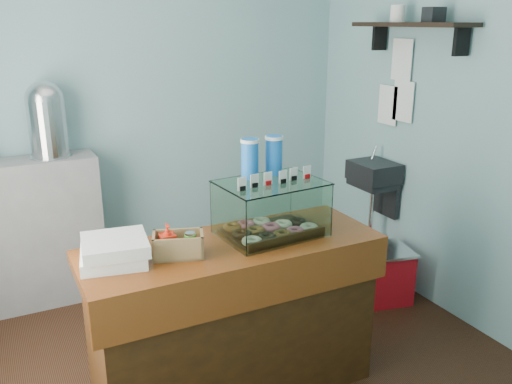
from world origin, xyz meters
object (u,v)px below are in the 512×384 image
display_case (268,203)px  coffee_urn (47,118)px  counter (234,317)px  red_cooler (378,275)px

display_case → coffee_urn: (-0.94, 1.53, 0.31)m
display_case → coffee_urn: size_ratio=1.08×
coffee_urn → counter: bearing=-66.4°
counter → coffee_urn: coffee_urn is taller
counter → display_case: 0.66m
display_case → coffee_urn: 1.82m
display_case → coffee_urn: coffee_urn is taller
counter → red_cooler: (1.40, 0.46, -0.25)m
red_cooler → coffee_urn: bearing=164.4°
display_case → coffee_urn: bearing=117.2°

